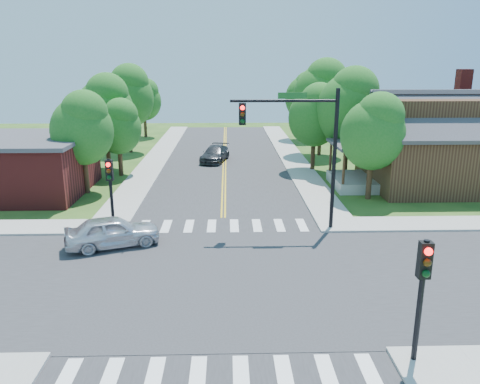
{
  "coord_description": "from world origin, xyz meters",
  "views": [
    {
      "loc": [
        0.27,
        -17.17,
        8.4
      ],
      "look_at": [
        0.87,
        5.09,
        2.2
      ],
      "focal_mm": 35.0,
      "sensor_mm": 36.0,
      "label": 1
    }
  ],
  "objects_px": {
    "signal_mast_ne": "(301,137)",
    "signal_pole_nw": "(110,181)",
    "car_silver": "(113,232)",
    "signal_pole_se": "(423,279)",
    "house_ne": "(444,139)",
    "car_dgrey": "(215,154)"
  },
  "relations": [
    {
      "from": "signal_mast_ne",
      "to": "signal_pole_nw",
      "type": "bearing_deg",
      "value": -179.93
    },
    {
      "from": "signal_mast_ne",
      "to": "car_silver",
      "type": "relative_size",
      "value": 1.55
    },
    {
      "from": "signal_mast_ne",
      "to": "signal_pole_se",
      "type": "bearing_deg",
      "value": -81.44
    },
    {
      "from": "signal_pole_se",
      "to": "car_silver",
      "type": "height_order",
      "value": "signal_pole_se"
    },
    {
      "from": "house_ne",
      "to": "car_silver",
      "type": "bearing_deg",
      "value": -152.06
    },
    {
      "from": "signal_pole_nw",
      "to": "car_silver",
      "type": "bearing_deg",
      "value": -77.28
    },
    {
      "from": "signal_pole_nw",
      "to": "car_dgrey",
      "type": "xyz_separation_m",
      "value": [
        4.77,
        17.31,
        -2.0
      ]
    },
    {
      "from": "signal_mast_ne",
      "to": "car_silver",
      "type": "height_order",
      "value": "signal_mast_ne"
    },
    {
      "from": "signal_pole_nw",
      "to": "car_dgrey",
      "type": "relative_size",
      "value": 0.78
    },
    {
      "from": "signal_pole_se",
      "to": "car_dgrey",
      "type": "height_order",
      "value": "signal_pole_se"
    },
    {
      "from": "signal_pole_se",
      "to": "car_dgrey",
      "type": "xyz_separation_m",
      "value": [
        -6.43,
        28.51,
        -2.0
      ]
    },
    {
      "from": "car_dgrey",
      "to": "signal_mast_ne",
      "type": "bearing_deg",
      "value": -61.98
    },
    {
      "from": "signal_pole_se",
      "to": "car_dgrey",
      "type": "bearing_deg",
      "value": 102.7
    },
    {
      "from": "signal_mast_ne",
      "to": "car_silver",
      "type": "distance_m",
      "value": 10.15
    },
    {
      "from": "signal_pole_se",
      "to": "signal_pole_nw",
      "type": "bearing_deg",
      "value": 135.0
    },
    {
      "from": "signal_mast_ne",
      "to": "signal_pole_nw",
      "type": "xyz_separation_m",
      "value": [
        -9.51,
        -0.01,
        -2.19
      ]
    },
    {
      "from": "signal_pole_se",
      "to": "house_ne",
      "type": "bearing_deg",
      "value": 64.42
    },
    {
      "from": "signal_pole_nw",
      "to": "car_dgrey",
      "type": "distance_m",
      "value": 18.07
    },
    {
      "from": "house_ne",
      "to": "car_silver",
      "type": "relative_size",
      "value": 2.81
    },
    {
      "from": "signal_mast_ne",
      "to": "signal_pole_se",
      "type": "distance_m",
      "value": 11.55
    },
    {
      "from": "signal_pole_nw",
      "to": "house_ne",
      "type": "height_order",
      "value": "house_ne"
    },
    {
      "from": "signal_pole_nw",
      "to": "signal_mast_ne",
      "type": "bearing_deg",
      "value": 0.07
    }
  ]
}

